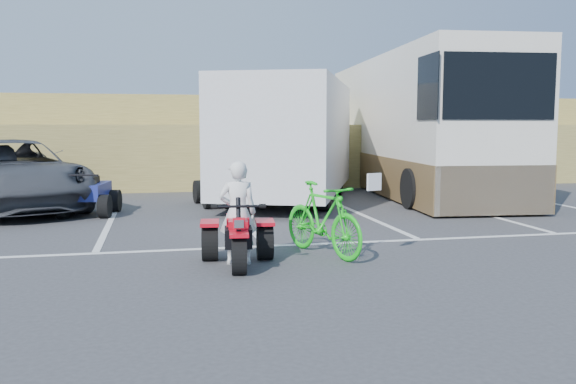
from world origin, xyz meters
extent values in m
plane|color=#3A3A3D|center=(0.00, 0.00, 0.00)|extent=(100.00, 100.00, 0.00)
cube|color=white|center=(-2.70, 5.00, 0.00)|extent=(0.12, 5.00, 0.01)
cube|color=white|center=(0.00, 5.00, 0.00)|extent=(0.12, 5.00, 0.01)
cube|color=white|center=(2.70, 5.00, 0.00)|extent=(0.12, 5.00, 0.01)
cube|color=white|center=(5.40, 5.00, 0.00)|extent=(0.12, 5.00, 0.01)
cube|color=white|center=(0.00, 2.40, 0.00)|extent=(28.00, 0.12, 0.01)
cube|color=olive|center=(0.00, 14.00, 1.00)|extent=(40.00, 6.00, 2.00)
cube|color=olive|center=(0.00, 17.50, 2.00)|extent=(40.00, 4.00, 2.20)
imported|color=white|center=(-0.62, 1.25, 0.74)|extent=(0.57, 0.41, 1.48)
imported|color=#14BF19|center=(0.72, 1.56, 0.56)|extent=(1.17, 1.93, 1.12)
imported|color=#3F4146|center=(-5.12, 8.07, 0.82)|extent=(4.82, 6.51, 1.64)
cube|color=silver|center=(1.63, 8.17, 1.72)|extent=(4.95, 7.15, 2.77)
cylinder|color=black|center=(1.63, 8.17, 0.39)|extent=(2.55, 1.63, 0.77)
cube|color=silver|center=(5.81, 9.74, 1.99)|extent=(3.66, 10.95, 3.87)
cube|color=brown|center=(5.81, 9.74, 0.59)|extent=(3.71, 10.96, 1.08)
cube|color=black|center=(5.32, 4.37, 2.80)|extent=(2.46, 0.25, 1.40)
camera|label=1|loc=(-1.73, -7.29, 1.98)|focal=38.00mm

